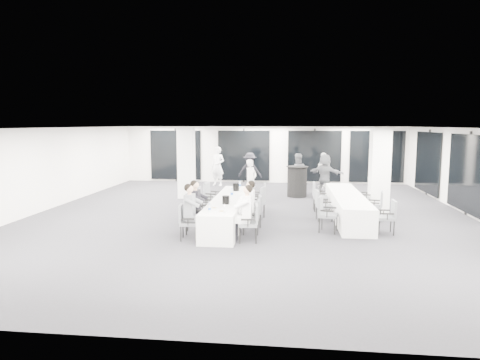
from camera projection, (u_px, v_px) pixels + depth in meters
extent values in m
cube|color=#26262B|center=(249.00, 216.00, 13.67)|extent=(14.00, 16.00, 0.02)
cube|color=white|center=(249.00, 128.00, 13.31)|extent=(14.00, 16.00, 0.02)
cube|color=silver|center=(40.00, 170.00, 14.26)|extent=(0.02, 16.00, 2.80)
cube|color=silver|center=(264.00, 155.00, 21.38)|extent=(14.00, 0.02, 2.80)
cube|color=silver|center=(194.00, 242.00, 5.60)|extent=(14.00, 0.02, 2.80)
cube|color=black|center=(264.00, 156.00, 21.32)|extent=(13.60, 0.06, 2.50)
cube|color=black|center=(467.00, 173.00, 13.71)|extent=(0.06, 14.00, 2.50)
cube|color=white|center=(186.00, 163.00, 16.95)|extent=(0.60, 0.60, 2.80)
cube|color=white|center=(379.00, 171.00, 14.01)|extent=(0.60, 0.60, 2.80)
cube|color=silver|center=(229.00, 211.00, 12.65)|extent=(0.90, 5.00, 0.75)
cube|color=silver|center=(347.00, 206.00, 13.39)|extent=(0.90, 5.00, 0.75)
cylinder|color=black|center=(297.00, 182.00, 17.24)|extent=(0.78, 0.78, 1.23)
cylinder|color=black|center=(297.00, 167.00, 17.16)|extent=(0.89, 0.89, 0.02)
cube|color=#55585D|center=(189.00, 223.00, 10.85)|extent=(0.48, 0.50, 0.08)
cube|color=#55585D|center=(181.00, 213.00, 10.82)|extent=(0.10, 0.44, 0.44)
cylinder|color=black|center=(183.00, 230.00, 11.07)|extent=(0.03, 0.03, 0.39)
cylinder|color=black|center=(181.00, 234.00, 10.69)|extent=(0.03, 0.03, 0.39)
cylinder|color=black|center=(198.00, 230.00, 11.06)|extent=(0.03, 0.03, 0.39)
cylinder|color=black|center=(196.00, 234.00, 10.69)|extent=(0.03, 0.03, 0.39)
cube|color=black|center=(190.00, 215.00, 11.06)|extent=(0.33, 0.07, 0.04)
cube|color=black|center=(188.00, 219.00, 10.59)|extent=(0.33, 0.07, 0.04)
cube|color=#55585D|center=(195.00, 215.00, 11.51)|extent=(0.57, 0.59, 0.09)
cube|color=#55585D|center=(186.00, 205.00, 11.46)|extent=(0.14, 0.50, 0.50)
cylinder|color=black|center=(188.00, 223.00, 11.75)|extent=(0.04, 0.04, 0.45)
cylinder|color=black|center=(186.00, 227.00, 11.32)|extent=(0.04, 0.04, 0.45)
cylinder|color=black|center=(203.00, 223.00, 11.76)|extent=(0.04, 0.04, 0.45)
cylinder|color=black|center=(203.00, 227.00, 11.33)|extent=(0.04, 0.04, 0.45)
cube|color=black|center=(195.00, 207.00, 11.75)|extent=(0.37, 0.10, 0.04)
cube|color=black|center=(194.00, 210.00, 11.21)|extent=(0.37, 0.10, 0.04)
cube|color=#55585D|center=(203.00, 209.00, 12.56)|extent=(0.53, 0.55, 0.08)
cube|color=#55585D|center=(195.00, 201.00, 12.51)|extent=(0.15, 0.45, 0.45)
cylinder|color=black|center=(196.00, 216.00, 12.77)|extent=(0.04, 0.04, 0.40)
cylinder|color=black|center=(196.00, 219.00, 12.39)|extent=(0.04, 0.04, 0.40)
cylinder|color=black|center=(209.00, 216.00, 12.80)|extent=(0.04, 0.04, 0.40)
cylinder|color=black|center=(210.00, 218.00, 12.42)|extent=(0.04, 0.04, 0.40)
cube|color=black|center=(203.00, 202.00, 12.78)|extent=(0.33, 0.10, 0.04)
cube|color=black|center=(203.00, 205.00, 12.30)|extent=(0.33, 0.10, 0.04)
cube|color=#55585D|center=(207.00, 204.00, 13.19)|extent=(0.53, 0.55, 0.08)
cube|color=#55585D|center=(199.00, 195.00, 13.16)|extent=(0.11, 0.49, 0.48)
cylinder|color=black|center=(201.00, 211.00, 13.44)|extent=(0.04, 0.04, 0.43)
cylinder|color=black|center=(199.00, 214.00, 13.02)|extent=(0.04, 0.04, 0.43)
cylinder|color=black|center=(214.00, 211.00, 13.43)|extent=(0.04, 0.04, 0.43)
cylinder|color=black|center=(213.00, 214.00, 13.01)|extent=(0.04, 0.04, 0.43)
cube|color=black|center=(208.00, 197.00, 13.43)|extent=(0.36, 0.08, 0.04)
cube|color=black|center=(206.00, 200.00, 12.91)|extent=(0.36, 0.08, 0.04)
cube|color=#55585D|center=(213.00, 198.00, 14.33)|extent=(0.55, 0.57, 0.08)
cube|color=#55585D|center=(207.00, 189.00, 14.35)|extent=(0.14, 0.48, 0.47)
cylinder|color=black|center=(210.00, 204.00, 14.61)|extent=(0.04, 0.04, 0.42)
cylinder|color=black|center=(205.00, 206.00, 14.22)|extent=(0.04, 0.04, 0.42)
cylinder|color=black|center=(221.00, 205.00, 14.50)|extent=(0.04, 0.04, 0.42)
cylinder|color=black|center=(217.00, 207.00, 14.11)|extent=(0.04, 0.04, 0.42)
cube|color=black|center=(216.00, 192.00, 14.55)|extent=(0.35, 0.10, 0.04)
cube|color=black|center=(211.00, 194.00, 14.06)|extent=(0.35, 0.10, 0.04)
cube|color=#55585D|center=(248.00, 224.00, 10.65)|extent=(0.50, 0.52, 0.08)
cube|color=#55585D|center=(257.00, 214.00, 10.62)|extent=(0.10, 0.46, 0.46)
cylinder|color=black|center=(256.00, 236.00, 10.48)|extent=(0.04, 0.04, 0.41)
cylinder|color=black|center=(256.00, 232.00, 10.88)|extent=(0.04, 0.04, 0.41)
cylinder|color=black|center=(240.00, 236.00, 10.49)|extent=(0.04, 0.04, 0.41)
cylinder|color=black|center=(240.00, 232.00, 10.89)|extent=(0.04, 0.04, 0.41)
cube|color=black|center=(248.00, 220.00, 10.38)|extent=(0.34, 0.07, 0.04)
cube|color=black|center=(248.00, 215.00, 10.88)|extent=(0.34, 0.07, 0.04)
cube|color=#55585D|center=(251.00, 218.00, 11.46)|extent=(0.47, 0.49, 0.08)
cube|color=#55585D|center=(259.00, 209.00, 11.41)|extent=(0.09, 0.44, 0.44)
cylinder|color=black|center=(258.00, 228.00, 11.29)|extent=(0.03, 0.03, 0.39)
cylinder|color=black|center=(258.00, 225.00, 11.67)|extent=(0.03, 0.03, 0.39)
cylinder|color=black|center=(243.00, 228.00, 11.30)|extent=(0.03, 0.03, 0.39)
cylinder|color=black|center=(244.00, 225.00, 11.68)|extent=(0.03, 0.03, 0.39)
cube|color=black|center=(251.00, 214.00, 11.20)|extent=(0.33, 0.06, 0.04)
cube|color=black|center=(251.00, 210.00, 11.67)|extent=(0.33, 0.06, 0.04)
cube|color=#55585D|center=(253.00, 212.00, 12.24)|extent=(0.50, 0.52, 0.08)
cube|color=#55585D|center=(260.00, 203.00, 12.22)|extent=(0.13, 0.44, 0.43)
cylinder|color=black|center=(260.00, 221.00, 12.10)|extent=(0.03, 0.03, 0.39)
cylinder|color=black|center=(259.00, 218.00, 12.47)|extent=(0.03, 0.03, 0.39)
cylinder|color=black|center=(247.00, 221.00, 12.08)|extent=(0.03, 0.03, 0.39)
cylinder|color=black|center=(246.00, 218.00, 12.45)|extent=(0.03, 0.03, 0.39)
cube|color=black|center=(254.00, 208.00, 11.99)|extent=(0.32, 0.09, 0.04)
cube|color=black|center=(252.00, 205.00, 12.46)|extent=(0.32, 0.09, 0.04)
cube|color=#55585D|center=(256.00, 204.00, 13.26)|extent=(0.57, 0.59, 0.08)
cube|color=#55585D|center=(263.00, 195.00, 13.15)|extent=(0.15, 0.49, 0.49)
cylinder|color=black|center=(261.00, 214.00, 13.03)|extent=(0.04, 0.04, 0.43)
cylinder|color=black|center=(264.00, 211.00, 13.43)|extent=(0.04, 0.04, 0.43)
cylinder|color=black|center=(247.00, 213.00, 13.15)|extent=(0.04, 0.04, 0.43)
cylinder|color=black|center=(251.00, 210.00, 13.55)|extent=(0.04, 0.04, 0.43)
cube|color=black|center=(254.00, 199.00, 12.98)|extent=(0.36, 0.11, 0.04)
cube|color=black|center=(258.00, 196.00, 13.48)|extent=(0.36, 0.11, 0.04)
cube|color=#55585D|center=(258.00, 199.00, 14.16)|extent=(0.50, 0.52, 0.08)
cube|color=#55585D|center=(265.00, 190.00, 14.11)|extent=(0.08, 0.48, 0.48)
cylinder|color=black|center=(264.00, 207.00, 13.97)|extent=(0.04, 0.04, 0.43)
cylinder|color=black|center=(264.00, 205.00, 14.39)|extent=(0.04, 0.04, 0.43)
cylinder|color=black|center=(251.00, 207.00, 14.01)|extent=(0.04, 0.04, 0.43)
cylinder|color=black|center=(252.00, 205.00, 14.42)|extent=(0.04, 0.04, 0.43)
cube|color=black|center=(258.00, 195.00, 13.88)|extent=(0.36, 0.05, 0.04)
cube|color=black|center=(258.00, 192.00, 14.40)|extent=(0.36, 0.05, 0.04)
cube|color=#55585D|center=(328.00, 215.00, 11.61)|extent=(0.58, 0.59, 0.08)
cube|color=#55585D|center=(320.00, 205.00, 11.65)|extent=(0.18, 0.47, 0.47)
cylinder|color=black|center=(322.00, 222.00, 11.91)|extent=(0.04, 0.04, 0.42)
cylinder|color=black|center=(319.00, 225.00, 11.53)|extent=(0.04, 0.04, 0.42)
cylinder|color=black|center=(337.00, 223.00, 11.76)|extent=(0.04, 0.04, 0.42)
cylinder|color=black|center=(335.00, 227.00, 11.38)|extent=(0.04, 0.04, 0.42)
cube|color=black|center=(330.00, 207.00, 11.83)|extent=(0.35, 0.13, 0.04)
cube|color=black|center=(327.00, 211.00, 11.35)|extent=(0.35, 0.13, 0.04)
cube|color=#55585D|center=(324.00, 206.00, 13.00)|extent=(0.50, 0.52, 0.08)
cube|color=#55585D|center=(317.00, 198.00, 12.97)|extent=(0.11, 0.45, 0.45)
cylinder|color=black|center=(316.00, 213.00, 13.23)|extent=(0.04, 0.04, 0.40)
cylinder|color=black|center=(319.00, 215.00, 12.84)|extent=(0.04, 0.04, 0.40)
cylinder|color=black|center=(329.00, 213.00, 13.23)|extent=(0.04, 0.04, 0.40)
cylinder|color=black|center=(332.00, 215.00, 12.84)|extent=(0.04, 0.04, 0.40)
cube|color=black|center=(323.00, 199.00, 13.22)|extent=(0.34, 0.08, 0.04)
cube|color=black|center=(326.00, 202.00, 12.74)|extent=(0.34, 0.08, 0.04)
cube|color=#55585D|center=(320.00, 197.00, 14.45)|extent=(0.48, 0.50, 0.08)
cube|color=#55585D|center=(314.00, 189.00, 14.44)|extent=(0.07, 0.47, 0.47)
cylinder|color=black|center=(314.00, 203.00, 14.71)|extent=(0.04, 0.04, 0.42)
cylinder|color=black|center=(315.00, 206.00, 14.31)|extent=(0.04, 0.04, 0.42)
cylinder|color=black|center=(326.00, 204.00, 14.67)|extent=(0.04, 0.04, 0.42)
cylinder|color=black|center=(327.00, 206.00, 14.26)|extent=(0.04, 0.04, 0.42)
cube|color=black|center=(320.00, 191.00, 14.68)|extent=(0.35, 0.04, 0.04)
cube|color=black|center=(321.00, 193.00, 14.18)|extent=(0.35, 0.04, 0.04)
cube|color=#55585D|center=(385.00, 218.00, 11.44)|extent=(0.44, 0.46, 0.08)
cube|color=#55585D|center=(394.00, 209.00, 11.38)|extent=(0.06, 0.44, 0.44)
cylinder|color=black|center=(394.00, 228.00, 11.26)|extent=(0.03, 0.03, 0.39)
cylinder|color=black|center=(391.00, 225.00, 11.64)|extent=(0.03, 0.03, 0.39)
cylinder|color=black|center=(379.00, 228.00, 11.30)|extent=(0.03, 0.03, 0.39)
cylinder|color=black|center=(376.00, 225.00, 11.68)|extent=(0.03, 0.03, 0.39)
cube|color=black|center=(388.00, 214.00, 11.18)|extent=(0.33, 0.04, 0.04)
cube|color=black|center=(384.00, 210.00, 11.65)|extent=(0.33, 0.04, 0.04)
cube|color=#55585D|center=(374.00, 207.00, 12.94)|extent=(0.54, 0.55, 0.08)
cube|color=#55585D|center=(382.00, 199.00, 12.84)|extent=(0.16, 0.44, 0.44)
cylinder|color=black|center=(380.00, 216.00, 12.73)|extent=(0.03, 0.03, 0.39)
cylinder|color=black|center=(381.00, 214.00, 13.09)|extent=(0.03, 0.03, 0.39)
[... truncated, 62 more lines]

